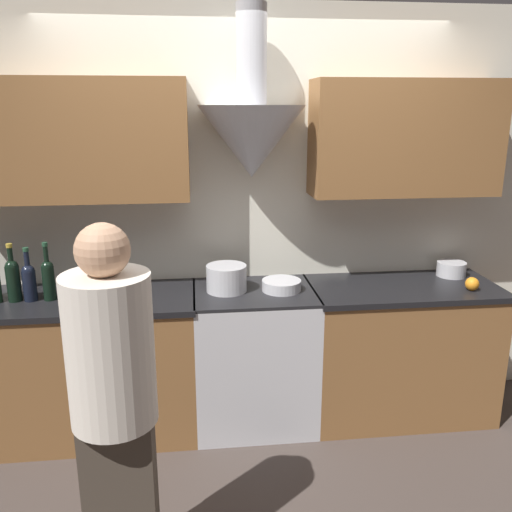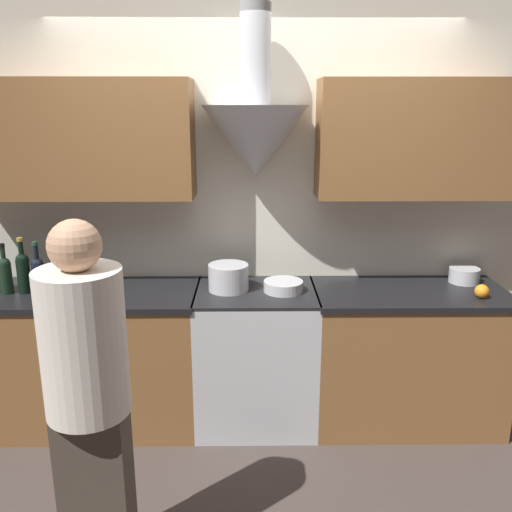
% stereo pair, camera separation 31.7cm
% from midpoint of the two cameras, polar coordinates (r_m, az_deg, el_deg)
% --- Properties ---
extents(ground_plane, '(12.00, 12.00, 0.00)m').
position_cam_midpoint_polar(ground_plane, '(3.46, 2.83, -19.62)').
color(ground_plane, '#423833').
extents(wall_back, '(8.40, 0.64, 2.60)m').
position_cam_midpoint_polar(wall_back, '(3.45, 1.91, 7.09)').
color(wall_back, silver).
rests_on(wall_back, ground_plane).
extents(counter_left, '(1.42, 0.62, 0.89)m').
position_cam_midpoint_polar(counter_left, '(3.62, -14.87, -10.34)').
color(counter_left, brown).
rests_on(counter_left, ground_plane).
extents(counter_right, '(1.19, 0.62, 0.89)m').
position_cam_midpoint_polar(counter_right, '(3.69, 17.88, -10.02)').
color(counter_right, brown).
rests_on(counter_right, ground_plane).
extents(stove_range, '(0.75, 0.60, 0.89)m').
position_cam_midpoint_polar(stove_range, '(3.51, 2.61, -10.53)').
color(stove_range, silver).
rests_on(stove_range, ground_plane).
extents(wine_bottle_2, '(0.08, 0.08, 0.31)m').
position_cam_midpoint_polar(wine_bottle_2, '(3.53, -22.61, -1.72)').
color(wine_bottle_2, black).
rests_on(wine_bottle_2, counter_left).
extents(wine_bottle_3, '(0.08, 0.08, 0.34)m').
position_cam_midpoint_polar(wine_bottle_3, '(3.49, -20.96, -1.47)').
color(wine_bottle_3, black).
rests_on(wine_bottle_3, counter_left).
extents(wine_bottle_4, '(0.08, 0.08, 0.32)m').
position_cam_midpoint_polar(wine_bottle_4, '(3.46, -19.57, -1.74)').
color(wine_bottle_4, black).
rests_on(wine_bottle_4, counter_left).
extents(wine_bottle_5, '(0.07, 0.07, 0.35)m').
position_cam_midpoint_polar(wine_bottle_5, '(3.43, -17.87, -1.57)').
color(wine_bottle_5, black).
rests_on(wine_bottle_5, counter_left).
extents(stock_pot, '(0.25, 0.25, 0.16)m').
position_cam_midpoint_polar(stock_pot, '(3.33, -0.20, -2.30)').
color(stock_pot, silver).
rests_on(stock_pot, stove_range).
extents(mixing_bowl, '(0.24, 0.24, 0.07)m').
position_cam_midpoint_polar(mixing_bowl, '(3.33, 5.62, -3.22)').
color(mixing_bowl, silver).
rests_on(mixing_bowl, stove_range).
extents(orange_fruit, '(0.08, 0.08, 0.08)m').
position_cam_midpoint_polar(orange_fruit, '(3.53, 25.10, -3.43)').
color(orange_fruit, orange).
rests_on(orange_fruit, counter_right).
extents(saucepan, '(0.19, 0.19, 0.10)m').
position_cam_midpoint_polar(saucepan, '(3.79, 23.34, -1.90)').
color(saucepan, silver).
rests_on(saucepan, counter_right).
extents(person_foreground_left, '(0.33, 0.33, 1.59)m').
position_cam_midpoint_polar(person_foreground_left, '(2.28, -13.37, -14.15)').
color(person_foreground_left, '#473D33').
rests_on(person_foreground_left, ground_plane).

